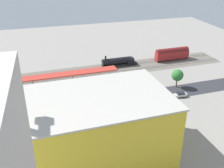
{
  "coord_description": "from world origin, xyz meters",
  "views": [
    {
      "loc": [
        15.63,
        79.82,
        44.94
      ],
      "look_at": [
        -7.35,
        2.54,
        5.15
      ],
      "focal_mm": 42.6,
      "sensor_mm": 36.0,
      "label": 1
    }
  ],
  "objects_px": {
    "platform_canopy_near": "(53,76)",
    "box_truck_0": "(99,109)",
    "parked_car_0": "(180,95)",
    "passenger_coach": "(172,54)",
    "parked_car_3": "(124,105)",
    "construction_building": "(81,130)",
    "street_tree_1": "(177,75)",
    "parked_car_1": "(164,98)",
    "locomotive": "(119,62)",
    "parked_car_4": "(102,108)",
    "parked_car_2": "(143,101)",
    "street_tree_2": "(67,88)"
  },
  "relations": [
    {
      "from": "platform_canopy_near",
      "to": "box_truck_0",
      "type": "relative_size",
      "value": 5.85
    },
    {
      "from": "platform_canopy_near",
      "to": "parked_car_0",
      "type": "relative_size",
      "value": 10.73
    },
    {
      "from": "passenger_coach",
      "to": "parked_car_3",
      "type": "xyz_separation_m",
      "value": [
        34.99,
        33.69,
        -2.33
      ]
    },
    {
      "from": "passenger_coach",
      "to": "construction_building",
      "type": "relative_size",
      "value": 0.4
    },
    {
      "from": "platform_canopy_near",
      "to": "construction_building",
      "type": "bearing_deg",
      "value": 94.16
    },
    {
      "from": "platform_canopy_near",
      "to": "street_tree_1",
      "type": "distance_m",
      "value": 46.1
    },
    {
      "from": "platform_canopy_near",
      "to": "passenger_coach",
      "type": "bearing_deg",
      "value": -168.42
    },
    {
      "from": "parked_car_1",
      "to": "construction_building",
      "type": "distance_m",
      "value": 37.92
    },
    {
      "from": "locomotive",
      "to": "passenger_coach",
      "type": "relative_size",
      "value": 0.97
    },
    {
      "from": "passenger_coach",
      "to": "construction_building",
      "type": "xyz_separation_m",
      "value": [
        52.48,
        53.2,
        4.81
      ]
    },
    {
      "from": "parked_car_4",
      "to": "parked_car_1",
      "type": "bearing_deg",
      "value": 179.72
    },
    {
      "from": "passenger_coach",
      "to": "parked_car_1",
      "type": "xyz_separation_m",
      "value": [
        20.83,
        33.58,
        -2.36
      ]
    },
    {
      "from": "box_truck_0",
      "to": "platform_canopy_near",
      "type": "bearing_deg",
      "value": -64.4
    },
    {
      "from": "platform_canopy_near",
      "to": "parked_car_2",
      "type": "height_order",
      "value": "platform_canopy_near"
    },
    {
      "from": "street_tree_2",
      "to": "parked_car_2",
      "type": "bearing_deg",
      "value": 162.18
    },
    {
      "from": "construction_building",
      "to": "street_tree_2",
      "type": "height_order",
      "value": "construction_building"
    },
    {
      "from": "locomotive",
      "to": "parked_car_3",
      "type": "bearing_deg",
      "value": 74.55
    },
    {
      "from": "parked_car_1",
      "to": "construction_building",
      "type": "relative_size",
      "value": 0.11
    },
    {
      "from": "parked_car_2",
      "to": "construction_building",
      "type": "xyz_separation_m",
      "value": [
        24.26,
        20.02,
        7.1
      ]
    },
    {
      "from": "parked_car_1",
      "to": "parked_car_4",
      "type": "relative_size",
      "value": 1.05
    },
    {
      "from": "platform_canopy_near",
      "to": "locomotive",
      "type": "xyz_separation_m",
      "value": [
        -29.84,
        -11.37,
        -2.09
      ]
    },
    {
      "from": "parked_car_3",
      "to": "street_tree_1",
      "type": "xyz_separation_m",
      "value": [
        -23.26,
        -7.9,
        4.06
      ]
    },
    {
      "from": "locomotive",
      "to": "box_truck_0",
      "type": "xyz_separation_m",
      "value": [
        18.12,
        35.83,
        -0.09
      ]
    },
    {
      "from": "box_truck_0",
      "to": "street_tree_1",
      "type": "height_order",
      "value": "street_tree_1"
    },
    {
      "from": "parked_car_4",
      "to": "construction_building",
      "type": "relative_size",
      "value": 0.11
    },
    {
      "from": "platform_canopy_near",
      "to": "street_tree_1",
      "type": "relative_size",
      "value": 7.1
    },
    {
      "from": "platform_canopy_near",
      "to": "passenger_coach",
      "type": "xyz_separation_m",
      "value": [
        -55.52,
        -11.37,
        -0.89
      ]
    },
    {
      "from": "platform_canopy_near",
      "to": "parked_car_3",
      "type": "height_order",
      "value": "platform_canopy_near"
    },
    {
      "from": "parked_car_4",
      "to": "street_tree_1",
      "type": "height_order",
      "value": "street_tree_1"
    },
    {
      "from": "locomotive",
      "to": "box_truck_0",
      "type": "bearing_deg",
      "value": 63.17
    },
    {
      "from": "locomotive",
      "to": "street_tree_1",
      "type": "relative_size",
      "value": 2.28
    },
    {
      "from": "construction_building",
      "to": "platform_canopy_near",
      "type": "bearing_deg",
      "value": -87.09
    },
    {
      "from": "passenger_coach",
      "to": "parked_car_0",
      "type": "height_order",
      "value": "passenger_coach"
    },
    {
      "from": "passenger_coach",
      "to": "parked_car_3",
      "type": "bearing_deg",
      "value": 43.91
    },
    {
      "from": "platform_canopy_near",
      "to": "parked_car_1",
      "type": "xyz_separation_m",
      "value": [
        -34.69,
        22.2,
        -3.25
      ]
    },
    {
      "from": "parked_car_0",
      "to": "construction_building",
      "type": "height_order",
      "value": "construction_building"
    },
    {
      "from": "locomotive",
      "to": "parked_car_2",
      "type": "relative_size",
      "value": 3.35
    },
    {
      "from": "passenger_coach",
      "to": "parked_car_1",
      "type": "distance_m",
      "value": 39.58
    },
    {
      "from": "parked_car_3",
      "to": "parked_car_4",
      "type": "relative_size",
      "value": 1.0
    },
    {
      "from": "parked_car_4",
      "to": "street_tree_2",
      "type": "height_order",
      "value": "street_tree_2"
    },
    {
      "from": "construction_building",
      "to": "street_tree_1",
      "type": "relative_size",
      "value": 5.86
    },
    {
      "from": "parked_car_1",
      "to": "street_tree_1",
      "type": "distance_m",
      "value": 12.66
    },
    {
      "from": "parked_car_0",
      "to": "parked_car_1",
      "type": "bearing_deg",
      "value": 4.97
    },
    {
      "from": "locomotive",
      "to": "box_truck_0",
      "type": "distance_m",
      "value": 40.15
    },
    {
      "from": "parked_car_3",
      "to": "parked_car_0",
      "type": "bearing_deg",
      "value": -178.09
    },
    {
      "from": "passenger_coach",
      "to": "parked_car_4",
      "type": "bearing_deg",
      "value": 38.32
    },
    {
      "from": "parked_car_3",
      "to": "construction_building",
      "type": "height_order",
      "value": "construction_building"
    },
    {
      "from": "street_tree_1",
      "to": "locomotive",
      "type": "bearing_deg",
      "value": -61.58
    },
    {
      "from": "locomotive",
      "to": "parked_car_4",
      "type": "relative_size",
      "value": 3.54
    },
    {
      "from": "parked_car_2",
      "to": "parked_car_4",
      "type": "bearing_deg",
      "value": 1.15
    }
  ]
}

